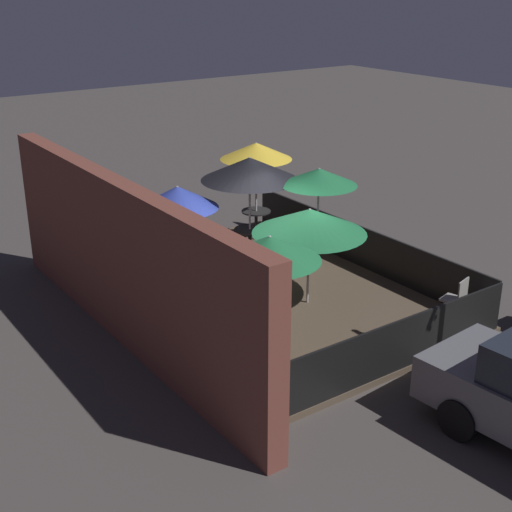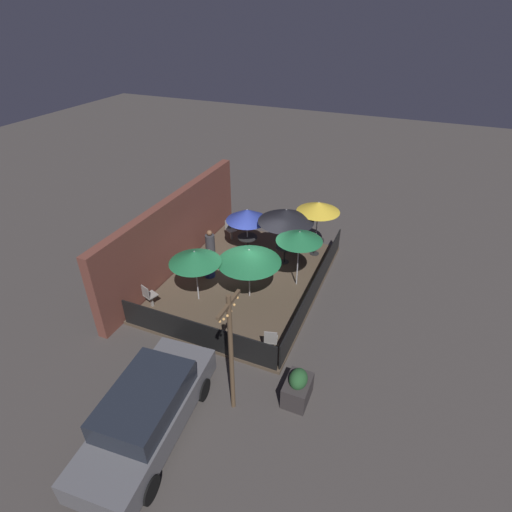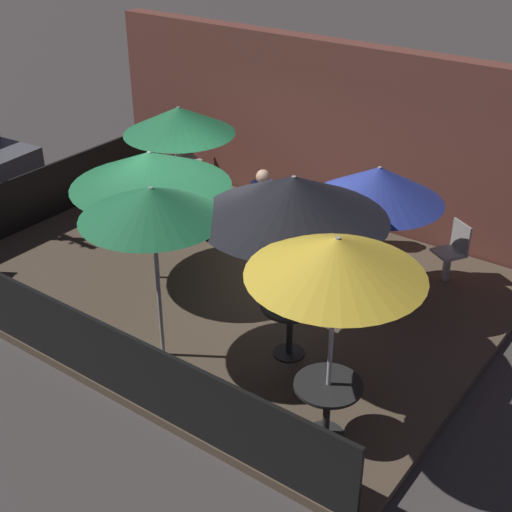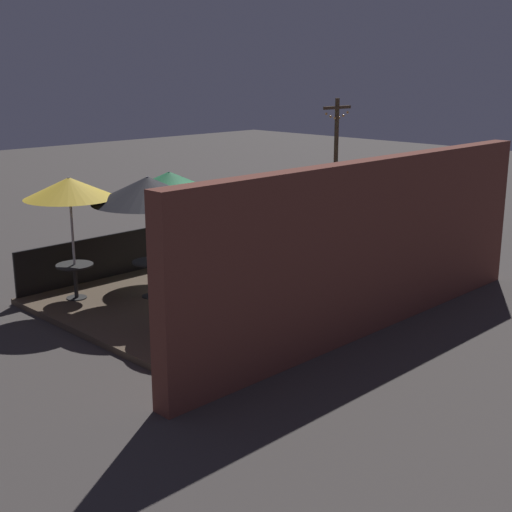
% 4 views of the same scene
% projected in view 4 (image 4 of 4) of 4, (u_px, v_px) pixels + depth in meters
% --- Properties ---
extents(ground_plane, '(60.00, 60.00, 0.00)m').
position_uv_depth(ground_plane, '(248.00, 293.00, 15.11)').
color(ground_plane, '#423D3A').
extents(patio_deck, '(7.82, 5.72, 0.12)m').
position_uv_depth(patio_deck, '(248.00, 291.00, 15.09)').
color(patio_deck, brown).
rests_on(patio_deck, ground_plane).
extents(building_wall, '(9.42, 0.36, 3.12)m').
position_uv_depth(building_wall, '(370.00, 247.00, 12.60)').
color(building_wall, brown).
rests_on(building_wall, ground_plane).
extents(fence_front, '(7.62, 0.05, 0.95)m').
position_uv_depth(fence_front, '(165.00, 244.00, 16.88)').
color(fence_front, black).
rests_on(fence_front, patio_deck).
extents(fence_side_left, '(0.05, 5.52, 0.95)m').
position_uv_depth(fence_side_left, '(360.00, 237.00, 17.60)').
color(fence_side_left, black).
rests_on(fence_side_left, patio_deck).
extents(patio_umbrella_0, '(2.24, 2.24, 2.46)m').
position_uv_depth(patio_umbrella_0, '(148.00, 190.00, 13.96)').
color(patio_umbrella_0, '#B2B2B7').
rests_on(patio_umbrella_0, patio_deck).
extents(patio_umbrella_1, '(1.79, 1.79, 2.46)m').
position_uv_depth(patio_umbrella_1, '(69.00, 188.00, 13.84)').
color(patio_umbrella_1, '#B2B2B7').
rests_on(patio_umbrella_1, patio_deck).
extents(patio_umbrella_2, '(1.80, 1.80, 2.04)m').
position_uv_depth(patio_umbrella_2, '(200.00, 225.00, 12.72)').
color(patio_umbrella_2, '#B2B2B7').
rests_on(patio_umbrella_2, patio_deck).
extents(patio_umbrella_3, '(1.84, 1.84, 2.07)m').
position_uv_depth(patio_umbrella_3, '(345.00, 198.00, 15.08)').
color(patio_umbrella_3, '#B2B2B7').
rests_on(patio_umbrella_3, patio_deck).
extents(patio_umbrella_4, '(1.72, 1.72, 2.33)m').
position_uv_depth(patio_umbrella_4, '(169.00, 180.00, 15.52)').
color(patio_umbrella_4, '#B2B2B7').
rests_on(patio_umbrella_4, patio_deck).
extents(patio_umbrella_5, '(2.30, 2.30, 2.02)m').
position_uv_depth(patio_umbrella_5, '(259.00, 197.00, 15.61)').
color(patio_umbrella_5, '#B2B2B7').
rests_on(patio_umbrella_5, patio_deck).
extents(dining_table_0, '(0.74, 0.74, 0.75)m').
position_uv_depth(dining_table_0, '(151.00, 269.00, 14.37)').
color(dining_table_0, black).
rests_on(dining_table_0, patio_deck).
extents(dining_table_1, '(0.74, 0.74, 0.71)m').
position_uv_depth(dining_table_1, '(75.00, 272.00, 14.27)').
color(dining_table_1, black).
rests_on(dining_table_1, patio_deck).
extents(dining_table_2, '(0.85, 0.85, 0.73)m').
position_uv_depth(dining_table_2, '(202.00, 290.00, 13.02)').
color(dining_table_2, black).
rests_on(dining_table_2, patio_deck).
extents(patio_chair_0, '(0.49, 0.49, 0.93)m').
position_uv_depth(patio_chair_0, '(275.00, 225.00, 18.74)').
color(patio_chair_0, gray).
rests_on(patio_chair_0, patio_deck).
extents(patio_chair_1, '(0.51, 0.51, 0.96)m').
position_uv_depth(patio_chair_1, '(425.00, 260.00, 15.23)').
color(patio_chair_1, gray).
rests_on(patio_chair_1, patio_deck).
extents(patio_chair_2, '(0.55, 0.55, 0.93)m').
position_uv_depth(patio_chair_2, '(215.00, 319.00, 11.73)').
color(patio_chair_2, gray).
rests_on(patio_chair_2, patio_deck).
extents(patron_0, '(0.59, 0.59, 1.23)m').
position_uv_depth(patron_0, '(310.00, 274.00, 14.20)').
color(patron_0, navy).
rests_on(patron_0, patio_deck).
extents(patron_1, '(0.41, 0.41, 1.18)m').
position_uv_depth(patron_1, '(288.00, 299.00, 12.68)').
color(patron_1, '#333338').
rests_on(patron_1, patio_deck).
extents(planter_box, '(0.96, 0.67, 1.10)m').
position_uv_depth(planter_box, '(273.00, 217.00, 20.53)').
color(planter_box, '#332D2D').
rests_on(planter_box, ground_plane).
extents(light_post, '(1.10, 0.12, 3.85)m').
position_uv_depth(light_post, '(336.00, 161.00, 19.67)').
color(light_post, brown).
rests_on(light_post, ground_plane).
extents(parked_car_0, '(4.70, 2.08, 1.62)m').
position_uv_depth(parked_car_0, '(413.00, 208.00, 19.98)').
color(parked_car_0, '#5B5B60').
rests_on(parked_car_0, ground_plane).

